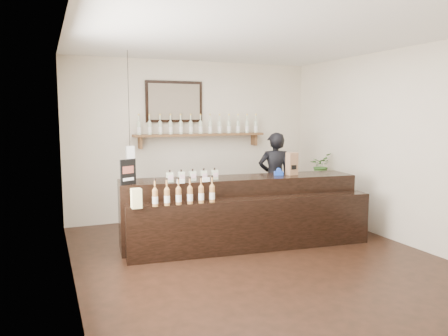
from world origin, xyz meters
name	(u,v)px	position (x,y,z in m)	size (l,w,h in m)	color
ground	(254,256)	(0.00, 0.00, 0.00)	(5.00, 5.00, 0.00)	black
room_shell	(255,127)	(0.00, 0.00, 1.70)	(5.00, 5.00, 5.00)	beige
back_wall_decor	(187,121)	(-0.14, 2.37, 1.75)	(2.66, 0.96, 1.69)	brown
counter	(243,213)	(0.10, 0.57, 0.45)	(3.48, 1.26, 1.12)	black
promo_sign	(128,172)	(-1.50, 0.64, 1.12)	(0.22, 0.12, 0.33)	black
paper_bag	(292,164)	(0.93, 0.62, 1.13)	(0.17, 0.13, 0.34)	brown
tape_dispenser	(279,172)	(0.72, 0.65, 1.00)	(0.14, 0.08, 0.11)	#1A42B8
side_cabinet	(319,198)	(2.00, 1.42, 0.38)	(0.51, 0.61, 0.76)	brown
potted_plant	(320,165)	(2.00, 1.42, 0.97)	(0.38, 0.33, 0.43)	#396729
shopkeeper	(275,172)	(1.16, 1.55, 0.88)	(0.64, 0.42, 1.76)	black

